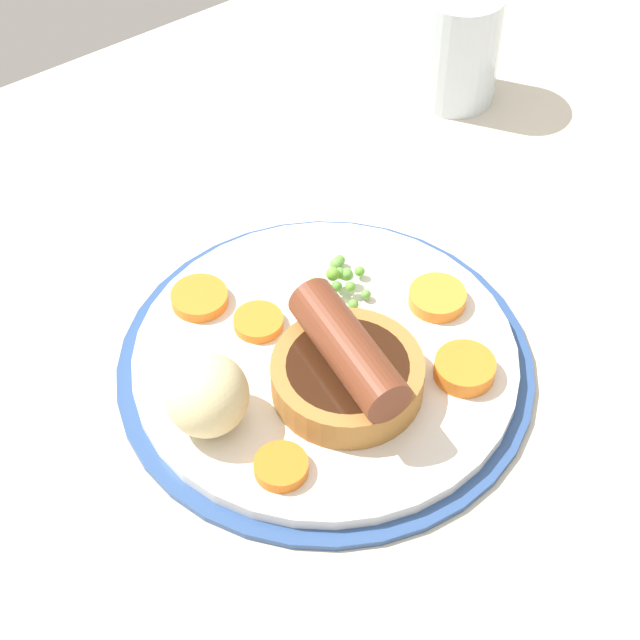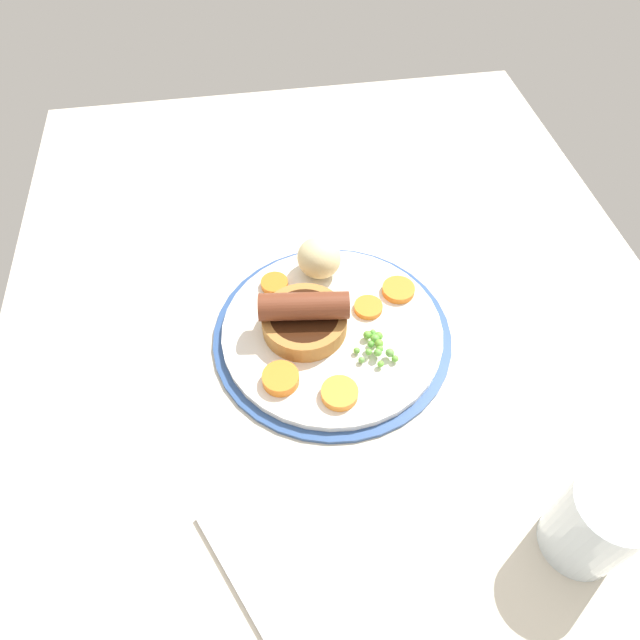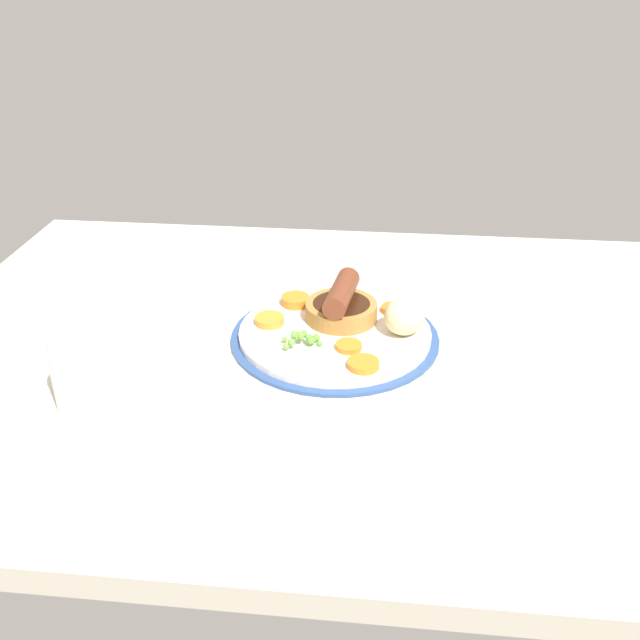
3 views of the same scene
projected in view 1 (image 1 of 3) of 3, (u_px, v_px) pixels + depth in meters
dining_table at (325, 363)px, 72.87cm from camera, size 110.00×80.00×3.00cm
dinner_plate at (325, 362)px, 70.22cm from camera, size 27.42×27.42×1.40cm
sausage_pudding at (348, 368)px, 66.21cm from camera, size 9.63×10.16×5.44cm
pea_pile at (332, 282)px, 72.65cm from camera, size 5.22×4.64×1.91cm
potato_chunk_0 at (207, 395)px, 64.19cm from camera, size 7.41×7.41×4.95cm
carrot_slice_0 at (281, 467)px, 63.22cm from camera, size 4.42×4.42×0.84cm
carrot_slice_1 at (258, 322)px, 71.01cm from camera, size 4.70×4.70×0.71cm
carrot_slice_2 at (465, 369)px, 67.98cm from camera, size 5.54×5.54×1.23cm
carrot_slice_3 at (437, 298)px, 72.28cm from camera, size 5.37×5.37×0.99cm
carrot_slice_5 at (200, 298)px, 72.38cm from camera, size 5.40×5.40×0.84cm
drinking_glass at (458, 46)px, 87.08cm from camera, size 6.89×6.89×9.67cm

